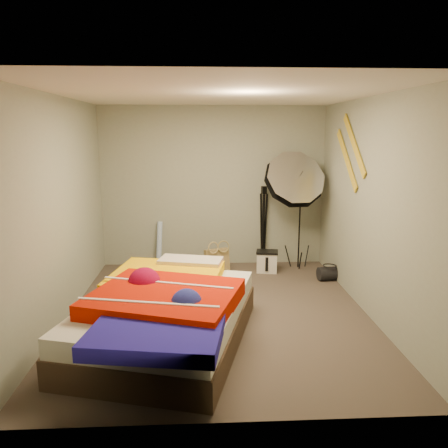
{
  "coord_description": "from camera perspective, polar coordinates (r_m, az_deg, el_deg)",
  "views": [
    {
      "loc": [
        -0.18,
        -4.84,
        2.11
      ],
      "look_at": [
        0.1,
        0.6,
        0.95
      ],
      "focal_mm": 35.0,
      "sensor_mm": 36.0,
      "label": 1
    }
  ],
  "objects": [
    {
      "name": "floor",
      "position": [
        5.29,
        -0.76,
        -11.51
      ],
      "size": [
        4.0,
        4.0,
        0.0
      ],
      "primitive_type": "plane",
      "color": "#52453D",
      "rests_on": "ground"
    },
    {
      "name": "photo_umbrella",
      "position": [
        6.63,
        9.07,
        5.55
      ],
      "size": [
        1.1,
        0.77,
        1.93
      ],
      "color": "black",
      "rests_on": "floor"
    },
    {
      "name": "wrapping_roll",
      "position": [
        7.0,
        -8.46,
        -2.62
      ],
      "size": [
        0.13,
        0.22,
        0.72
      ],
      "primitive_type": "cylinder",
      "rotation": [
        -0.17,
        0.0,
        -0.28
      ],
      "color": "#598ADE",
      "rests_on": "floor"
    },
    {
      "name": "duffel_bag",
      "position": [
        6.52,
        13.59,
        -6.3
      ],
      "size": [
        0.34,
        0.23,
        0.2
      ],
      "primitive_type": "cylinder",
      "rotation": [
        0.0,
        1.57,
        0.12
      ],
      "color": "black",
      "rests_on": "floor"
    },
    {
      "name": "wall_back",
      "position": [
        6.9,
        -1.44,
        4.85
      ],
      "size": [
        3.5,
        0.0,
        3.5
      ],
      "primitive_type": "plane",
      "rotation": [
        1.57,
        0.0,
        0.0
      ],
      "color": "gray",
      "rests_on": "floor"
    },
    {
      "name": "camera_case",
      "position": [
        6.72,
        5.63,
        -4.98
      ],
      "size": [
        0.34,
        0.27,
        0.3
      ],
      "primitive_type": "cube",
      "rotation": [
        0.0,
        0.0,
        -0.18
      ],
      "color": "silver",
      "rests_on": "floor"
    },
    {
      "name": "wall_stripe_lower",
      "position": [
        6.02,
        15.73,
        8.14
      ],
      "size": [
        0.02,
        0.91,
        0.78
      ],
      "primitive_type": "cube",
      "rotation": [
        0.7,
        0.0,
        0.0
      ],
      "color": "gold",
      "rests_on": "wall_right"
    },
    {
      "name": "ceiling",
      "position": [
        4.86,
        -0.85,
        16.62
      ],
      "size": [
        4.0,
        4.0,
        0.0
      ],
      "primitive_type": "plane",
      "rotation": [
        3.14,
        0.0,
        0.0
      ],
      "color": "silver",
      "rests_on": "wall_back"
    },
    {
      "name": "camera_tripod",
      "position": [
        6.93,
        5.18,
        0.48
      ],
      "size": [
        0.09,
        0.09,
        1.27
      ],
      "color": "black",
      "rests_on": "floor"
    },
    {
      "name": "tote_bag",
      "position": [
        6.64,
        -0.92,
        -4.86
      ],
      "size": [
        0.4,
        0.29,
        0.38
      ],
      "primitive_type": "cube",
      "rotation": [
        -0.14,
        0.0,
        0.38
      ],
      "color": "tan",
      "rests_on": "floor"
    },
    {
      "name": "wall_front",
      "position": [
        2.98,
        0.66,
        -4.77
      ],
      "size": [
        3.5,
        0.0,
        3.5
      ],
      "primitive_type": "plane",
      "rotation": [
        -1.57,
        0.0,
        0.0
      ],
      "color": "gray",
      "rests_on": "floor"
    },
    {
      "name": "wall_stripe_upper",
      "position": [
        5.77,
        16.64,
        9.93
      ],
      "size": [
        0.02,
        0.91,
        0.78
      ],
      "primitive_type": "cube",
      "rotation": [
        0.7,
        0.0,
        0.0
      ],
      "color": "gold",
      "rests_on": "wall_right"
    },
    {
      "name": "wall_left",
      "position": [
        5.16,
        -20.61,
        1.65
      ],
      "size": [
        0.0,
        4.0,
        4.0
      ],
      "primitive_type": "plane",
      "rotation": [
        1.57,
        0.0,
        1.57
      ],
      "color": "gray",
      "rests_on": "floor"
    },
    {
      "name": "wall_right",
      "position": [
        5.28,
        18.53,
        2.02
      ],
      "size": [
        0.0,
        4.0,
        4.0
      ],
      "primitive_type": "plane",
      "rotation": [
        1.57,
        0.0,
        -1.57
      ],
      "color": "gray",
      "rests_on": "floor"
    },
    {
      "name": "bed",
      "position": [
        4.52,
        -7.56,
        -11.51
      ],
      "size": [
        1.98,
        2.53,
        0.62
      ],
      "color": "#443124",
      "rests_on": "floor"
    }
  ]
}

